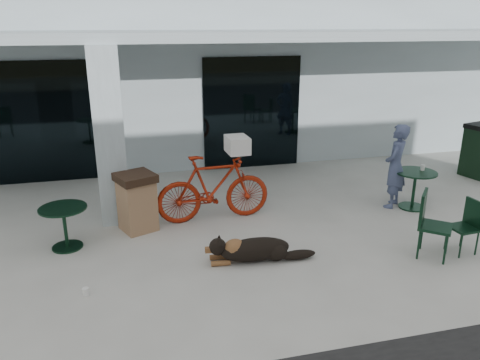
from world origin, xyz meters
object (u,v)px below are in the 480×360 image
object	(u,v)px
cafe_chair_far_a	(436,226)
cafe_chair_far_b	(463,227)
trash_receptacle	(137,202)
dog	(255,248)
cafe_table_far	(414,190)
person	(395,166)
cafe_table_near	(65,228)
bicycle	(214,188)

from	to	relation	value
cafe_chair_far_a	cafe_chair_far_b	xyz separation A→B (m)	(0.52, 0.02, -0.09)
cafe_chair_far_a	trash_receptacle	bearing A→B (deg)	105.17
dog	cafe_table_far	world-z (taller)	cafe_table_far
cafe_table_far	trash_receptacle	world-z (taller)	trash_receptacle
person	trash_receptacle	xyz separation A→B (m)	(-4.91, 0.09, -0.31)
cafe_table_near	trash_receptacle	world-z (taller)	trash_receptacle
bicycle	cafe_table_far	xyz separation A→B (m)	(3.89, -0.36, -0.25)
dog	cafe_table_far	xyz separation A→B (m)	(3.58, 1.33, 0.16)
cafe_chair_far_a	person	xyz separation A→B (m)	(0.53, 2.04, 0.31)
cafe_chair_far_a	cafe_chair_far_b	size ratio (longest dim) A/B	1.21
cafe_table_far	cafe_chair_far_b	bearing A→B (deg)	-100.72
cafe_chair_far_a	person	world-z (taller)	person
cafe_chair_far_a	cafe_chair_far_b	bearing A→B (deg)	-47.08
cafe_table_near	cafe_chair_far_a	distance (m)	5.79
dog	cafe_chair_far_a	world-z (taller)	cafe_chair_far_a
bicycle	person	world-z (taller)	person
cafe_chair_far_b	person	xyz separation A→B (m)	(0.00, 2.02, 0.40)
cafe_table_far	cafe_chair_far_a	world-z (taller)	cafe_chair_far_a
dog	cafe_table_near	world-z (taller)	cafe_table_near
cafe_chair_far_b	dog	bearing A→B (deg)	-104.18
cafe_table_far	person	size ratio (longest dim) A/B	0.48
cafe_chair_far_b	person	distance (m)	2.06
bicycle	cafe_table_far	bearing A→B (deg)	-97.51
cafe_table_near	cafe_table_far	size ratio (longest dim) A/B	0.94
dog	trash_receptacle	bearing A→B (deg)	141.11
bicycle	person	xyz separation A→B (m)	(3.54, -0.19, 0.20)
trash_receptacle	cafe_chair_far_a	bearing A→B (deg)	-25.84
bicycle	person	bearing A→B (deg)	-95.19
cafe_chair_far_a	person	distance (m)	2.13
cafe_chair_far_a	person	bearing A→B (deg)	26.54
cafe_chair_far_a	trash_receptacle	xyz separation A→B (m)	(-4.39, 2.12, -0.00)
cafe_chair_far_b	cafe_chair_far_a	bearing A→B (deg)	-93.19
bicycle	cafe_chair_far_b	distance (m)	4.18
cafe_table_near	cafe_chair_far_a	size ratio (longest dim) A/B	0.72
cafe_chair_far_a	bicycle	bearing A→B (deg)	94.63
cafe_chair_far_b	bicycle	bearing A→B (deg)	-127.01
bicycle	trash_receptacle	bearing A→B (deg)	92.00
cafe_chair_far_b	trash_receptacle	bearing A→B (deg)	-118.31
cafe_chair_far_a	cafe_table_far	bearing A→B (deg)	15.87
cafe_table_far	person	bearing A→B (deg)	153.03
cafe_table_near	cafe_chair_far_b	distance (m)	6.29
cafe_table_far	person	distance (m)	0.60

